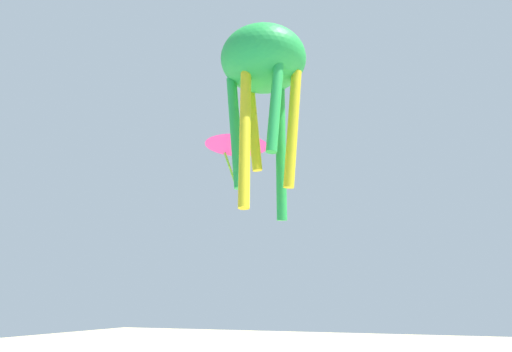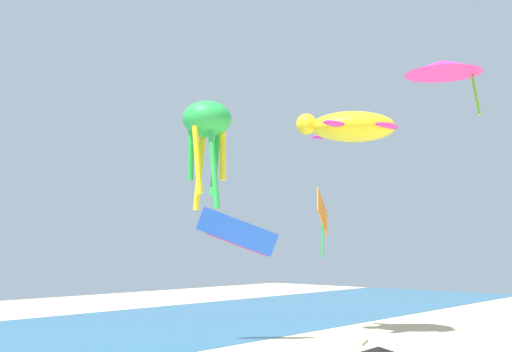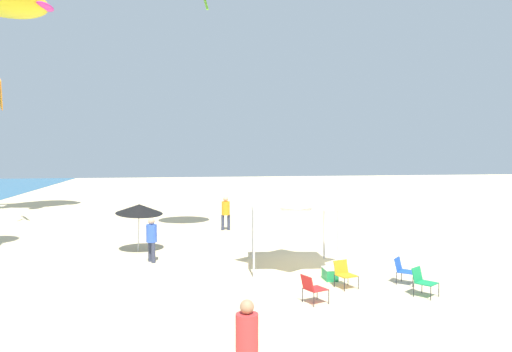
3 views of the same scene
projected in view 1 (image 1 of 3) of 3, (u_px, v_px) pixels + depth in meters
The scene contains 2 objects.
kite_delta_magenta at pixel (237, 140), 21.46m from camera, with size 4.39×4.39×2.48m.
kite_octopus_green at pixel (263, 69), 11.18m from camera, with size 2.20×2.20×4.89m.
Camera 1 is at (-2.92, 23.46, 5.47)m, focal length 30.59 mm.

